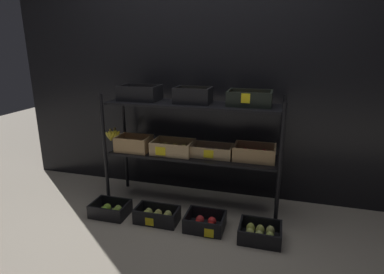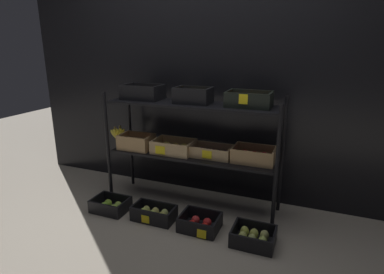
% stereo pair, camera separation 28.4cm
% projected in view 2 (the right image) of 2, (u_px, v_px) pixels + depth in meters
% --- Properties ---
extents(ground_plane, '(10.00, 10.00, 0.00)m').
position_uv_depth(ground_plane, '(192.00, 204.00, 3.03)').
color(ground_plane, gray).
extents(storefront_wall, '(3.95, 0.12, 2.03)m').
position_uv_depth(storefront_wall, '(207.00, 93.00, 3.09)').
color(storefront_wall, black).
rests_on(storefront_wall, ground_plane).
extents(display_rack, '(1.67, 0.42, 1.12)m').
position_uv_depth(display_rack, '(191.00, 130.00, 2.83)').
color(display_rack, black).
rests_on(display_rack, ground_plane).
extents(crate_ground_apple_green, '(0.32, 0.24, 0.12)m').
position_uv_depth(crate_ground_apple_green, '(111.00, 206.00, 2.90)').
color(crate_ground_apple_green, black).
rests_on(crate_ground_apple_green, ground_plane).
extents(crate_ground_pear, '(0.37, 0.21, 0.13)m').
position_uv_depth(crate_ground_pear, '(154.00, 214.00, 2.75)').
color(crate_ground_pear, black).
rests_on(crate_ground_pear, ground_plane).
extents(crate_ground_apple_red, '(0.32, 0.27, 0.13)m').
position_uv_depth(crate_ground_apple_red, '(200.00, 224.00, 2.61)').
color(crate_ground_apple_red, black).
rests_on(crate_ground_apple_red, ground_plane).
extents(crate_ground_right_pear, '(0.33, 0.26, 0.12)m').
position_uv_depth(crate_ground_right_pear, '(253.00, 237.00, 2.42)').
color(crate_ground_right_pear, black).
rests_on(crate_ground_right_pear, ground_plane).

